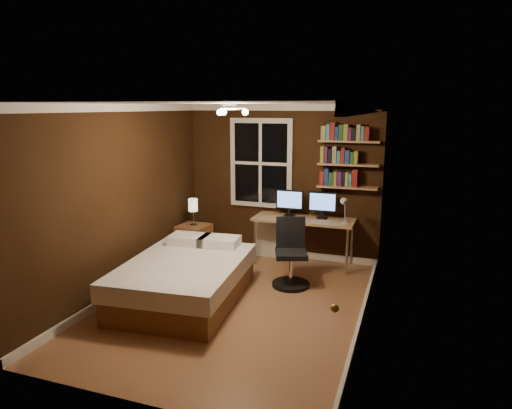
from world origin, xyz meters
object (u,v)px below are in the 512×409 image
(nightstand, at_px, (194,242))
(monitor_right, at_px, (323,205))
(bed, at_px, (185,279))
(monitor_left, at_px, (290,203))
(office_chair, at_px, (291,261))
(desk_lamp, at_px, (344,210))
(bedside_lamp, at_px, (193,212))
(desk, at_px, (304,222))
(radiator, at_px, (267,238))

(nightstand, bearing_deg, monitor_right, 17.32)
(bed, bearing_deg, nightstand, 107.80)
(bed, height_order, nightstand, bed)
(monitor_left, relative_size, office_chair, 0.46)
(monitor_right, bearing_deg, desk_lamp, -35.19)
(monitor_right, distance_m, desk_lamp, 0.46)
(bedside_lamp, xyz_separation_m, desk, (1.73, 0.39, -0.11))
(nightstand, bearing_deg, monitor_left, 21.77)
(bedside_lamp, distance_m, office_chair, 1.90)
(radiator, bearing_deg, monitor_right, -7.52)
(nightstand, distance_m, monitor_right, 2.16)
(bed, bearing_deg, desk_lamp, 38.64)
(radiator, height_order, desk_lamp, desk_lamp)
(bedside_lamp, distance_m, desk_lamp, 2.40)
(nightstand, relative_size, radiator, 0.96)
(bed, height_order, radiator, bed)
(office_chair, bearing_deg, bedside_lamp, 144.06)
(desk_lamp, bearing_deg, nightstand, -175.16)
(radiator, distance_m, office_chair, 1.33)
(nightstand, height_order, office_chair, office_chair)
(desk_lamp, relative_size, office_chair, 0.46)
(monitor_left, height_order, office_chair, monitor_left)
(bed, relative_size, bedside_lamp, 4.76)
(desk_lamp, bearing_deg, bed, -136.37)
(nightstand, bearing_deg, desk_lamp, 9.06)
(desk, height_order, monitor_right, monitor_right)
(bedside_lamp, relative_size, monitor_left, 0.98)
(radiator, bearing_deg, bed, -101.90)
(monitor_right, bearing_deg, bed, -125.47)
(bedside_lamp, xyz_separation_m, monitor_right, (2.00, 0.47, 0.16))
(desk, height_order, monitor_left, monitor_left)
(desk, height_order, office_chair, office_chair)
(radiator, distance_m, monitor_left, 0.79)
(bed, distance_m, office_chair, 1.49)
(desk, xyz_separation_m, desk_lamp, (0.65, -0.19, 0.28))
(radiator, relative_size, monitor_right, 1.38)
(monitor_left, bearing_deg, nightstand, -162.45)
(radiator, distance_m, desk, 0.80)
(nightstand, height_order, desk_lamp, desk_lamp)
(bedside_lamp, height_order, desk, bedside_lamp)
(monitor_right, bearing_deg, monitor_left, 180.00)
(desk_lamp, bearing_deg, monitor_left, 163.68)
(monitor_right, relative_size, desk_lamp, 1.01)
(monitor_left, bearing_deg, desk_lamp, -16.32)
(nightstand, bearing_deg, bed, -62.99)
(bedside_lamp, bearing_deg, monitor_left, 17.55)
(bedside_lamp, bearing_deg, office_chair, -16.67)
(bed, relative_size, monitor_right, 4.68)
(radiator, height_order, desk, desk)
(desk, relative_size, office_chair, 1.65)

